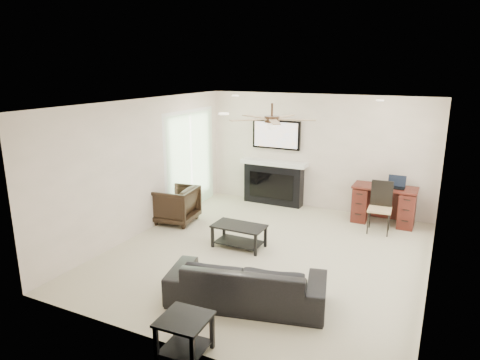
{
  "coord_description": "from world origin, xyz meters",
  "views": [
    {
      "loc": [
        2.52,
        -6.18,
        3.05
      ],
      "look_at": [
        -0.53,
        0.04,
        1.21
      ],
      "focal_mm": 32.0,
      "sensor_mm": 36.0,
      "label": 1
    }
  ],
  "objects_px": {
    "sofa": "(247,282)",
    "armchair": "(175,205)",
    "coffee_table": "(239,236)",
    "desk": "(384,205)",
    "fireplace_unit": "(274,163)"
  },
  "relations": [
    {
      "from": "sofa",
      "to": "armchair",
      "type": "distance_m",
      "value": 3.37
    },
    {
      "from": "coffee_table",
      "to": "desk",
      "type": "height_order",
      "value": "desk"
    },
    {
      "from": "armchair",
      "to": "coffee_table",
      "type": "height_order",
      "value": "armchair"
    },
    {
      "from": "armchair",
      "to": "desk",
      "type": "bearing_deg",
      "value": 108.23
    },
    {
      "from": "coffee_table",
      "to": "desk",
      "type": "distance_m",
      "value": 3.13
    },
    {
      "from": "sofa",
      "to": "fireplace_unit",
      "type": "relative_size",
      "value": 1.08
    },
    {
      "from": "sofa",
      "to": "armchair",
      "type": "xyz_separation_m",
      "value": [
        -2.6,
        2.15,
        0.07
      ]
    },
    {
      "from": "coffee_table",
      "to": "desk",
      "type": "xyz_separation_m",
      "value": [
        2.07,
        2.33,
        0.18
      ]
    },
    {
      "from": "armchair",
      "to": "desk",
      "type": "xyz_separation_m",
      "value": [
        3.77,
        1.78,
        0.01
      ]
    },
    {
      "from": "armchair",
      "to": "desk",
      "type": "distance_m",
      "value": 4.17
    },
    {
      "from": "sofa",
      "to": "coffee_table",
      "type": "bearing_deg",
      "value": -74.07
    },
    {
      "from": "armchair",
      "to": "coffee_table",
      "type": "bearing_deg",
      "value": 64.98
    },
    {
      "from": "coffee_table",
      "to": "fireplace_unit",
      "type": "distance_m",
      "value": 2.69
    },
    {
      "from": "fireplace_unit",
      "to": "coffee_table",
      "type": "bearing_deg",
      "value": -81.36
    },
    {
      "from": "sofa",
      "to": "desk",
      "type": "xyz_separation_m",
      "value": [
        1.17,
        3.93,
        0.08
      ]
    }
  ]
}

